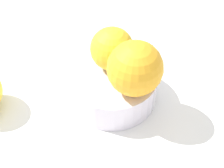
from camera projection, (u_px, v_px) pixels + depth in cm
name	position (u px, v px, depth cm)	size (l,w,h in cm)	color
ground_plane	(112.00, 101.00, 53.58)	(110.00, 110.00, 2.00)	white
fruit_bowl	(112.00, 87.00, 51.24)	(14.02, 14.02, 4.87)	silver
orange_in_bowl_0	(134.00, 69.00, 44.49)	(7.91, 7.91, 7.91)	#F9A823
orange_in_bowl_1	(112.00, 49.00, 48.66)	(6.63, 6.63, 6.63)	yellow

